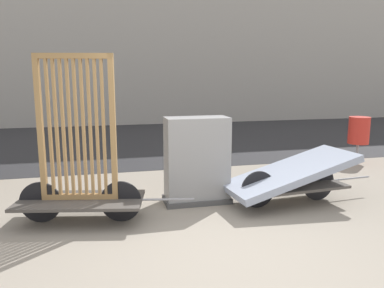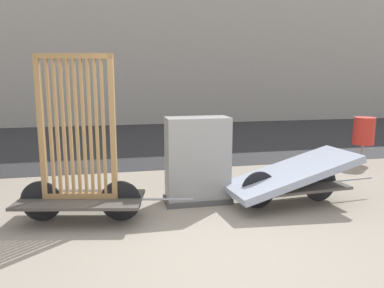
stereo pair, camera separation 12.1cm
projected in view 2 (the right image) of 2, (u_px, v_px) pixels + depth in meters
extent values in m
plane|color=gray|center=(220.00, 257.00, 4.08)|extent=(60.00, 60.00, 0.00)
cube|color=#2D2D30|center=(147.00, 140.00, 11.67)|extent=(56.00, 7.86, 0.01)
cube|color=#4C4742|center=(81.00, 200.00, 5.06)|extent=(1.78, 1.12, 0.04)
cylinder|color=black|center=(121.00, 201.00, 5.07)|extent=(0.55, 0.15, 0.56)
cylinder|color=black|center=(41.00, 201.00, 5.06)|extent=(0.55, 0.15, 0.56)
cylinder|color=gray|center=(168.00, 199.00, 5.07)|extent=(0.69, 0.17, 0.03)
cube|color=#A87F4C|center=(81.00, 196.00, 5.05)|extent=(1.00, 0.28, 0.07)
cube|color=#A87F4C|center=(73.00, 56.00, 4.73)|extent=(1.00, 0.28, 0.07)
cube|color=#A87F4C|center=(41.00, 128.00, 4.88)|extent=(0.08, 0.08, 1.91)
cube|color=#A87F4C|center=(113.00, 128.00, 4.89)|extent=(0.08, 0.08, 1.91)
cube|color=#A87F4C|center=(50.00, 128.00, 4.88)|extent=(0.05, 0.06, 1.84)
cube|color=#A87F4C|center=(57.00, 128.00, 4.88)|extent=(0.05, 0.06, 1.84)
cube|color=#A87F4C|center=(64.00, 128.00, 4.89)|extent=(0.05, 0.06, 1.84)
cube|color=#A87F4C|center=(70.00, 128.00, 4.89)|extent=(0.05, 0.06, 1.84)
cube|color=#A87F4C|center=(77.00, 128.00, 4.89)|extent=(0.05, 0.06, 1.84)
cube|color=#A87F4C|center=(84.00, 128.00, 4.89)|extent=(0.05, 0.06, 1.84)
cube|color=#A87F4C|center=(90.00, 128.00, 4.89)|extent=(0.05, 0.06, 1.84)
cube|color=#A87F4C|center=(97.00, 128.00, 4.89)|extent=(0.05, 0.06, 1.84)
cube|color=#A87F4C|center=(104.00, 128.00, 4.89)|extent=(0.05, 0.06, 1.84)
cube|color=#4C4742|center=(290.00, 186.00, 5.71)|extent=(1.71, 0.93, 0.04)
cylinder|color=black|center=(320.00, 184.00, 5.87)|extent=(0.56, 0.08, 0.56)
cylinder|color=black|center=(259.00, 190.00, 5.56)|extent=(0.56, 0.08, 0.56)
cylinder|color=gray|center=(354.00, 179.00, 6.06)|extent=(0.70, 0.09, 0.03)
cube|color=#9EA8BC|center=(291.00, 173.00, 5.68)|extent=(2.03, 1.07, 0.60)
cube|color=#4C4C4C|center=(197.00, 199.00, 5.87)|extent=(1.02, 0.51, 0.08)
cube|color=gray|center=(198.00, 160.00, 5.76)|extent=(0.96, 0.45, 1.33)
cylinder|color=gray|center=(362.00, 154.00, 8.46)|extent=(0.06, 0.06, 0.44)
cylinder|color=red|center=(364.00, 131.00, 8.37)|extent=(0.46, 0.46, 0.61)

